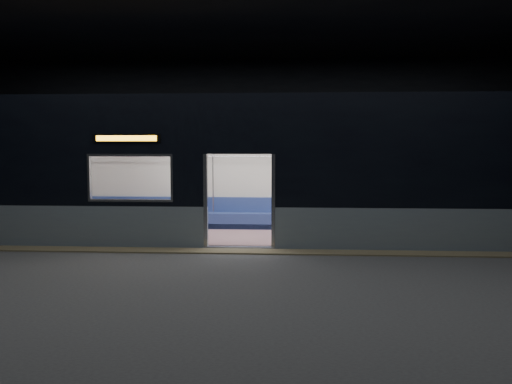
# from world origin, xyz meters

# --- Properties ---
(station_floor) EXTENTS (24.00, 14.00, 0.01)m
(station_floor) POSITION_xyz_m (0.00, 0.00, -0.01)
(station_floor) COLOR #47494C
(station_floor) RESTS_ON ground
(station_envelope) EXTENTS (24.00, 14.00, 5.00)m
(station_envelope) POSITION_xyz_m (0.00, 0.00, 3.66)
(station_envelope) COLOR black
(station_envelope) RESTS_ON station_floor
(tactile_strip) EXTENTS (22.80, 0.50, 0.03)m
(tactile_strip) POSITION_xyz_m (0.00, 0.55, 0.01)
(tactile_strip) COLOR #8C7F59
(tactile_strip) RESTS_ON station_floor
(metro_car) EXTENTS (18.00, 3.04, 3.35)m
(metro_car) POSITION_xyz_m (-0.00, 2.54, 1.85)
(metro_car) COLOR #83959C
(metro_car) RESTS_ON station_floor
(passenger) EXTENTS (0.46, 0.75, 1.43)m
(passenger) POSITION_xyz_m (3.41, 3.55, 0.82)
(passenger) COLOR black
(passenger) RESTS_ON metro_car
(handbag) EXTENTS (0.36, 0.32, 0.16)m
(handbag) POSITION_xyz_m (3.43, 3.31, 0.70)
(handbag) COLOR black
(handbag) RESTS_ON passenger
(transit_map) EXTENTS (0.95, 0.03, 0.62)m
(transit_map) POSITION_xyz_m (1.47, 3.85, 1.46)
(transit_map) COLOR white
(transit_map) RESTS_ON metro_car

